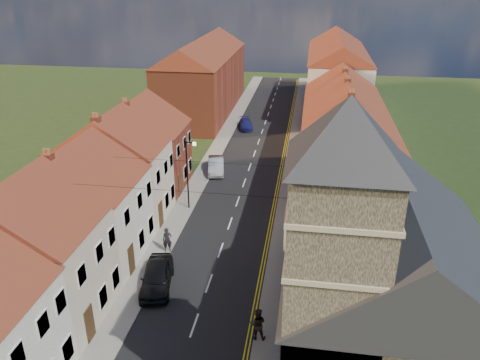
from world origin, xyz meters
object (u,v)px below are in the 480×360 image
(church, at_px, (380,285))
(car_far, at_px, (246,124))
(lamppost, at_px, (188,171))
(car_mid, at_px, (216,165))
(pedestrian_right, at_px, (257,324))
(car_near, at_px, (157,277))
(pedestrian_left, at_px, (167,240))

(church, height_order, car_far, church)
(lamppost, bearing_deg, car_mid, 85.76)
(church, relative_size, pedestrian_right, 7.91)
(car_near, bearing_deg, pedestrian_left, 86.69)
(church, bearing_deg, car_far, 106.33)
(car_near, distance_m, car_far, 33.77)
(car_near, distance_m, pedestrian_right, 7.83)
(lamppost, distance_m, pedestrian_right, 16.55)
(car_near, height_order, car_mid, car_near)
(pedestrian_right, bearing_deg, lamppost, -64.91)
(pedestrian_right, bearing_deg, car_near, -30.41)
(church, height_order, car_mid, church)
(car_mid, bearing_deg, pedestrian_right, -84.41)
(lamppost, height_order, pedestrian_right, lamppost)
(lamppost, bearing_deg, church, -51.70)
(car_mid, height_order, pedestrian_left, pedestrian_left)
(church, height_order, car_near, church)
(car_far, bearing_deg, church, -87.39)
(pedestrian_left, xyz_separation_m, pedestrian_right, (7.40, -7.72, 0.05))
(car_near, height_order, pedestrian_left, pedestrian_left)
(lamppost, xyz_separation_m, pedestrian_right, (7.51, -14.54, -2.46))
(church, bearing_deg, car_mid, 116.74)
(car_far, distance_m, pedestrian_left, 29.78)
(pedestrian_right, bearing_deg, church, 157.10)
(church, relative_size, car_far, 3.91)
(car_far, bearing_deg, lamppost, -107.65)
(car_far, xyz_separation_m, pedestrian_left, (-1.46, -29.74, 0.47))
(car_near, distance_m, car_mid, 19.10)
(lamppost, distance_m, pedestrian_left, 7.27)
(car_far, bearing_deg, car_near, -105.35)
(car_near, xyz_separation_m, pedestrian_right, (6.90, -3.70, 0.29))
(car_mid, xyz_separation_m, pedestrian_right, (6.90, -22.80, 0.36))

